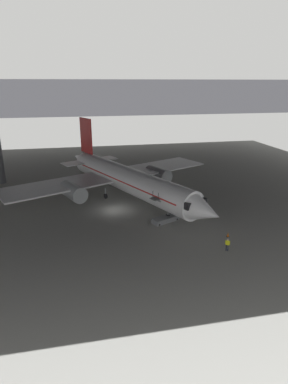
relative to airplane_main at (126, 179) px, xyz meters
The scene contains 7 objects.
ground_plane 6.44m from the airplane_main, 119.17° to the right, with size 110.00×110.00×0.00m, color gray.
hangar_structure 17.60m from the airplane_main, 106.21° to the left, with size 121.00×99.00×19.11m.
airplane_main is the anchor object (origin of this frame).
boarding_stairs 11.61m from the airplane_main, 68.89° to the right, with size 4.61×3.12×4.89m.
crew_worker_near_nose 22.37m from the airplane_main, 65.91° to the right, with size 0.47×0.38×1.56m.
crew_worker_by_stairs 9.98m from the airplane_main, 47.68° to the right, with size 0.54×0.29×1.64m.
traffic_cone_orange 20.30m from the airplane_main, 57.29° to the right, with size 0.36×0.36×0.60m.
Camera 1 is at (-4.97, -47.13, 19.00)m, focal length 30.19 mm.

